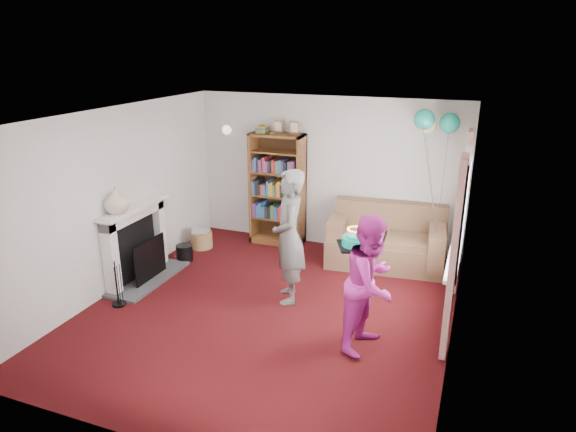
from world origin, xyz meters
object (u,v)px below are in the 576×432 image
at_px(bookcase, 278,190).
at_px(birthday_cake, 356,241).
at_px(sofa, 386,242).
at_px(person_striped, 289,237).
at_px(person_magenta, 371,283).

relative_size(bookcase, birthday_cake, 5.37).
height_order(sofa, birthday_cake, birthday_cake).
distance_m(sofa, birthday_cake, 2.29).
height_order(bookcase, person_striped, bookcase).
xyz_separation_m(person_magenta, birthday_cake, (-0.25, 0.26, 0.36)).
height_order(sofa, person_magenta, person_magenta).
xyz_separation_m(sofa, person_magenta, (0.26, -2.40, 0.44)).
relative_size(person_striped, person_magenta, 1.14).
bearing_deg(person_magenta, sofa, 20.02).
height_order(bookcase, person_magenta, bookcase).
bearing_deg(sofa, birthday_cake, -95.41).
xyz_separation_m(sofa, person_striped, (-0.98, -1.68, 0.55)).
bearing_deg(person_striped, person_magenta, 35.80).
distance_m(person_magenta, birthday_cake, 0.51).
distance_m(bookcase, person_striped, 2.12).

